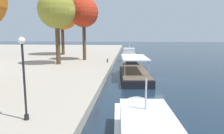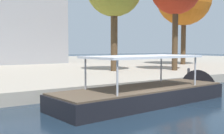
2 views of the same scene
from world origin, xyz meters
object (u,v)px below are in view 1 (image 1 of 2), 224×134
(tour_boat_1, at_px, (133,74))
(lamp_post, at_px, (24,72))
(tree_1, at_px, (58,10))
(mooring_bollard_0, at_px, (107,60))
(tree_3, at_px, (63,12))
(tree_0, at_px, (83,12))
(motor_yacht_2, at_px, (129,57))

(tour_boat_1, distance_m, lamp_post, 18.02)
(lamp_post, relative_size, tree_1, 0.42)
(tour_boat_1, xyz_separation_m, mooring_bollard_0, (7.69, 4.13, 0.81))
(tour_boat_1, bearing_deg, tree_3, 33.72)
(lamp_post, bearing_deg, tour_boat_1, -20.92)
(lamp_post, height_order, tree_1, tree_1)
(mooring_bollard_0, bearing_deg, tree_0, 57.20)
(tree_1, bearing_deg, tree_0, -26.23)
(tour_boat_1, distance_m, tree_1, 15.22)
(tree_1, bearing_deg, tour_boat_1, -114.06)
(tree_0, distance_m, tree_3, 10.72)
(mooring_bollard_0, xyz_separation_m, tree_3, (11.60, 10.81, 8.87))
(mooring_bollard_0, height_order, lamp_post, lamp_post)
(motor_yacht_2, relative_size, tree_3, 0.59)
(tree_0, relative_size, tree_1, 0.99)
(motor_yacht_2, bearing_deg, tree_0, 126.04)
(lamp_post, bearing_deg, tree_1, 13.18)
(lamp_post, height_order, tree_3, tree_3)
(tour_boat_1, xyz_separation_m, motor_yacht_2, (16.55, 0.57, 0.40))
(motor_yacht_2, bearing_deg, lamp_post, 169.98)
(tour_boat_1, xyz_separation_m, tree_3, (19.29, 14.93, 9.69))
(lamp_post, distance_m, tree_0, 27.86)
(tree_1, distance_m, tree_3, 14.67)
(tree_3, bearing_deg, lamp_post, -166.50)
(motor_yacht_2, xyz_separation_m, tree_1, (-11.46, 10.82, 8.31))
(motor_yacht_2, distance_m, tree_0, 13.16)
(motor_yacht_2, relative_size, mooring_bollard_0, 12.03)
(tour_boat_1, bearing_deg, tree_1, 61.91)
(mooring_bollard_0, distance_m, tree_0, 9.74)
(tree_0, bearing_deg, tree_1, 153.77)
(mooring_bollard_0, xyz_separation_m, lamp_post, (-24.25, 2.20, 2.42))
(tour_boat_1, relative_size, lamp_post, 2.62)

